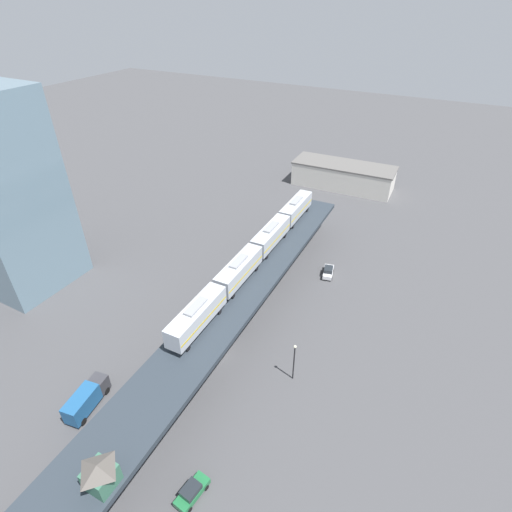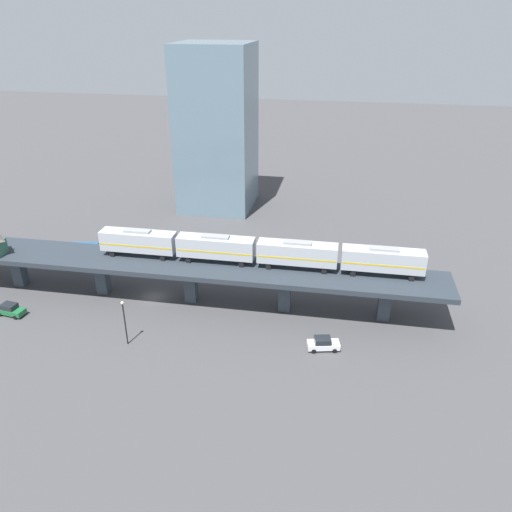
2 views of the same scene
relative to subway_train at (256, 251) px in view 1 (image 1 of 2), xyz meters
name	(u,v)px [view 1 (image 1 of 2)]	position (x,y,z in m)	size (l,w,h in m)	color
ground_plane	(217,353)	(1.65, -16.71, -9.25)	(400.00, 400.00, 0.00)	#424244
elevated_viaduct	(214,327)	(1.65, -16.86, -3.47)	(9.78, 92.12, 6.71)	#283039
subway_train	(256,251)	(0.00, 0.00, 0.00)	(3.58, 49.84, 4.45)	#ADB2BA
signal_hut	(100,474)	(4.43, -41.72, -0.74)	(3.27, 3.27, 3.40)	#33604C
street_car_white	(328,271)	(10.49, 11.39, -8.31)	(2.74, 4.69, 1.89)	silver
street_car_green	(192,492)	(10.75, -36.22, -8.31)	(2.36, 4.58, 1.89)	#1E6638
delivery_truck	(86,399)	(-8.80, -33.23, -7.49)	(3.33, 7.46, 3.20)	#333338
street_lamp	(294,359)	(14.36, -15.59, -5.14)	(0.44, 0.44, 6.94)	black
warehouse_building	(343,176)	(-0.31, 54.65, -5.84)	(28.89, 11.18, 6.80)	beige
office_tower	(2,196)	(-41.60, -16.85, 8.75)	(16.00, 16.00, 36.00)	slate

